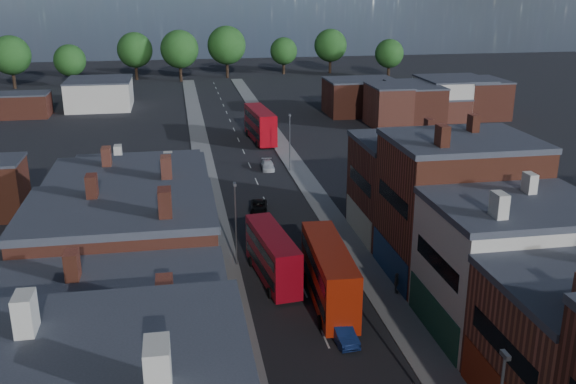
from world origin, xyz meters
name	(u,v)px	position (x,y,z in m)	size (l,w,h in m)	color
pavement_west	(210,198)	(-6.50, 50.00, 0.06)	(3.00, 200.00, 0.12)	gray
pavement_east	(314,192)	(6.50, 50.00, 0.06)	(3.00, 200.00, 0.12)	gray
lamp_post_2	(236,219)	(-5.20, 30.00, 4.70)	(0.25, 0.70, 8.12)	slate
lamp_post_3	(290,139)	(5.20, 60.00, 4.70)	(0.25, 0.70, 8.12)	slate
bus_0	(272,255)	(-2.35, 26.43, 2.42)	(3.60, 10.60, 4.49)	#A30917
bus_1	(329,274)	(1.50, 21.16, 2.75)	(3.37, 11.91, 5.10)	#B2210A
bus_2	(260,124)	(3.50, 78.32, 2.90)	(3.92, 12.66, 5.38)	#A00710
car_1	(342,332)	(1.20, 15.47, 0.68)	(1.43, 4.11, 1.35)	navy
car_2	(259,206)	(-1.20, 44.57, 0.57)	(1.89, 4.11, 1.14)	black
car_3	(268,165)	(2.30, 61.44, 0.61)	(1.70, 4.19, 1.22)	white
ped_3	(396,283)	(7.60, 21.90, 1.02)	(1.06, 0.48, 1.80)	#5A564D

